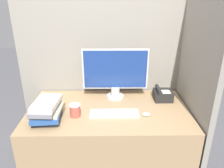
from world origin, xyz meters
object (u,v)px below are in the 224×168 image
Objects in this scene: keyboard at (114,113)px; coffee_cup at (75,110)px; desk_telephone at (162,95)px; book_stack at (47,111)px; monitor at (115,74)px; mouse at (146,114)px.

coffee_cup is (-0.33, -0.02, 0.04)m from keyboard.
coffee_cup is at bearing -159.33° from desk_telephone.
monitor is at bearing 36.49° from book_stack.
mouse is 0.82m from book_stack.
book_stack is 1.08m from desk_telephone.
keyboard is 3.81× the size of coffee_cup.
coffee_cup reaches higher than keyboard.
desk_telephone is at bearing 30.75° from keyboard.
mouse is at bearing -123.70° from desk_telephone.
keyboard is 1.34× the size of book_stack.
coffee_cup is at bearing -133.80° from monitor.
desk_telephone is (0.80, 0.30, -0.00)m from coffee_cup.
book_stack is at bearing -171.90° from keyboard.
monitor is at bearing 46.20° from coffee_cup.
desk_telephone is (0.46, -0.06, -0.20)m from monitor.
coffee_cup is 0.86m from desk_telephone.
mouse is 0.23× the size of book_stack.
coffee_cup is (-0.34, -0.36, -0.19)m from monitor.
mouse is 0.39× the size of desk_telephone.
monitor is 3.46× the size of desk_telephone.
monitor is 2.02× the size of book_stack.
monitor is at bearing 124.79° from mouse.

